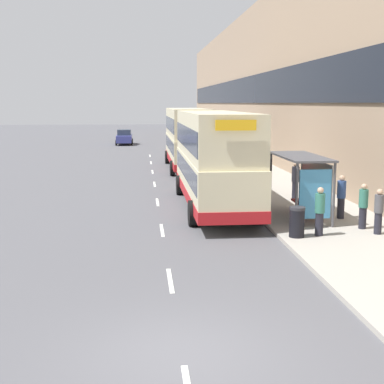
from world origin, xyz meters
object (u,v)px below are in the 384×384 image
at_px(pedestrian_1, 379,211).
at_px(litter_bin, 297,222).
at_px(pedestrian_2, 295,180).
at_px(pedestrian_3, 341,196).
at_px(car_0, 124,137).
at_px(pedestrian_at_shelter, 363,206).
at_px(double_decker_bus_near, 214,158).
at_px(double_decker_bus_ahead, 187,137).
at_px(pedestrian_4, 320,211).
at_px(bus_shelter, 307,175).

distance_m(pedestrian_1, litter_bin, 2.98).
bearing_deg(pedestrian_2, pedestrian_3, -81.54).
relative_size(car_0, pedestrian_at_shelter, 2.72).
xyz_separation_m(pedestrian_at_shelter, pedestrian_1, (0.21, -0.84, -0.03)).
bearing_deg(pedestrian_at_shelter, pedestrian_3, 94.89).
xyz_separation_m(double_decker_bus_near, pedestrian_3, (4.68, -3.27, -1.26)).
distance_m(double_decker_bus_ahead, litter_bin, 20.66).
xyz_separation_m(car_0, pedestrian_at_shelter, (10.00, -43.17, 0.14)).
bearing_deg(double_decker_bus_ahead, litter_bin, -84.37).
distance_m(pedestrian_2, litter_bin, 7.29).
relative_size(pedestrian_1, pedestrian_4, 0.94).
bearing_deg(pedestrian_at_shelter, bus_shelter, 127.91).
relative_size(pedestrian_2, pedestrian_3, 1.04).
distance_m(pedestrian_1, pedestrian_3, 2.64).
xyz_separation_m(pedestrian_2, pedestrian_3, (0.63, -4.25, -0.04)).
height_order(double_decker_bus_ahead, pedestrian_1, double_decker_bus_ahead).
bearing_deg(pedestrian_3, double_decker_bus_near, 145.00).
bearing_deg(double_decker_bus_near, car_0, 97.72).
bearing_deg(double_decker_bus_near, pedestrian_at_shelter, -46.30).
distance_m(double_decker_bus_ahead, pedestrian_1, 21.00).
relative_size(pedestrian_3, pedestrian_4, 1.02).
bearing_deg(car_0, double_decker_bus_ahead, 102.46).
xyz_separation_m(car_0, litter_bin, (7.25, -44.15, -0.18)).
bearing_deg(pedestrian_2, litter_bin, -105.69).
distance_m(double_decker_bus_near, pedestrian_3, 5.85).
relative_size(pedestrian_1, pedestrian_2, 0.88).
xyz_separation_m(double_decker_bus_ahead, litter_bin, (2.02, -20.50, -1.62)).
distance_m(pedestrian_at_shelter, pedestrian_3, 1.79).
bearing_deg(bus_shelter, double_decker_bus_ahead, 100.46).
height_order(double_decker_bus_near, litter_bin, double_decker_bus_near).
bearing_deg(pedestrian_1, double_decker_bus_near, 130.51).
height_order(car_0, pedestrian_2, pedestrian_2).
relative_size(pedestrian_at_shelter, pedestrian_3, 0.96).
xyz_separation_m(bus_shelter, pedestrian_2, (0.75, 4.06, -0.81)).
relative_size(car_0, pedestrian_3, 2.61).
bearing_deg(car_0, pedestrian_at_shelter, 103.04).
distance_m(pedestrian_3, pedestrian_4, 3.19).
relative_size(double_decker_bus_near, car_0, 2.46).
xyz_separation_m(bus_shelter, pedestrian_3, (1.38, -0.19, -0.85)).
bearing_deg(pedestrian_at_shelter, pedestrian_1, -76.18).
bearing_deg(pedestrian_2, pedestrian_1, -81.79).
distance_m(pedestrian_2, pedestrian_4, 6.99).
xyz_separation_m(pedestrian_1, pedestrian_4, (-2.13, -0.03, 0.05)).
distance_m(car_0, litter_bin, 44.74).
distance_m(pedestrian_3, litter_bin, 3.81).
xyz_separation_m(double_decker_bus_ahead, car_0, (-5.23, 23.65, -1.44)).
relative_size(double_decker_bus_ahead, pedestrian_3, 6.45).
height_order(double_decker_bus_ahead, pedestrian_2, double_decker_bus_ahead).
bearing_deg(double_decker_bus_ahead, pedestrian_4, -82.04).
xyz_separation_m(double_decker_bus_ahead, pedestrian_at_shelter, (4.77, -19.52, -1.29)).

